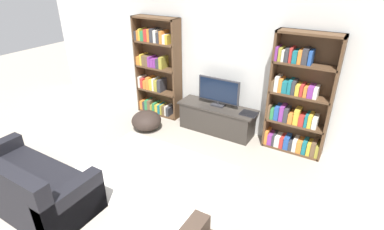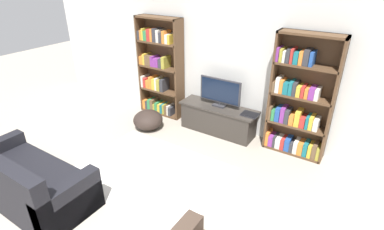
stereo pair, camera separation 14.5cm
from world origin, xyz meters
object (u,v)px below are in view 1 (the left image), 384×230
at_px(bookshelf_left, 157,69).
at_px(couch_left_sectional, 27,186).
at_px(tv_stand, 217,119).
at_px(bookshelf_right, 298,101).
at_px(beanbag_ottoman, 146,121).
at_px(laptop, 249,114).
at_px(television, 219,91).

xyz_separation_m(bookshelf_left, couch_left_sectional, (0.20, -3.14, -0.68)).
relative_size(bookshelf_left, tv_stand, 1.35).
xyz_separation_m(bookshelf_right, beanbag_ottoman, (-2.57, -0.73, -0.72)).
bearing_deg(laptop, bookshelf_right, 9.91).
xyz_separation_m(bookshelf_left, beanbag_ottoman, (0.25, -0.73, -0.79)).
height_order(bookshelf_left, couch_left_sectional, bookshelf_left).
bearing_deg(bookshelf_left, tv_stand, -4.57).
distance_m(bookshelf_right, laptop, 0.84).
distance_m(bookshelf_left, couch_left_sectional, 3.22).
bearing_deg(tv_stand, bookshelf_right, 4.77).
xyz_separation_m(bookshelf_left, bookshelf_right, (2.82, -0.00, -0.07)).
bearing_deg(tv_stand, television, 90.00).
relative_size(bookshelf_left, television, 2.50).
height_order(bookshelf_right, beanbag_ottoman, bookshelf_right).
distance_m(bookshelf_left, bookshelf_right, 2.82).
relative_size(television, couch_left_sectional, 0.43).
height_order(bookshelf_left, bookshelf_right, same).
xyz_separation_m(bookshelf_left, television, (1.45, -0.08, -0.16)).
distance_m(laptop, couch_left_sectional, 3.55).
bearing_deg(television, bookshelf_left, 176.74).
distance_m(bookshelf_left, television, 1.46).
bearing_deg(beanbag_ottoman, bookshelf_left, 108.53).
distance_m(tv_stand, television, 0.54).
relative_size(laptop, beanbag_ottoman, 0.51).
bearing_deg(beanbag_ottoman, tv_stand, 27.26).
xyz_separation_m(bookshelf_left, laptop, (2.07, -0.13, -0.43)).
height_order(bookshelf_left, television, bookshelf_left).
xyz_separation_m(television, couch_left_sectional, (-1.24, -3.06, -0.52)).
bearing_deg(couch_left_sectional, bookshelf_right, 50.20).
height_order(television, laptop, television).
bearing_deg(tv_stand, laptop, -1.45).
bearing_deg(laptop, tv_stand, 178.55).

